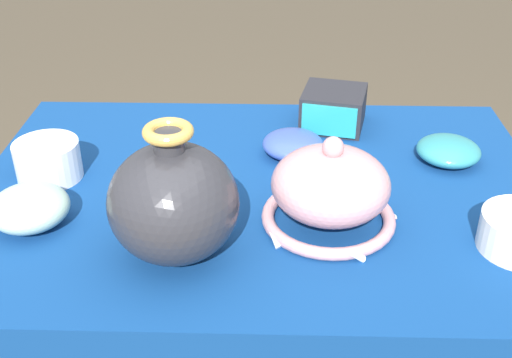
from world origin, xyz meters
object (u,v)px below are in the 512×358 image
object	(u,v)px
vase_dome_bell	(330,191)
mosaic_tile_box	(333,108)
bowl_shallow_teal	(448,151)
bowl_shallow_celadon	(30,207)
vase_tall_bulbous	(174,202)
pot_squat_porcelain	(48,160)
bowl_shallow_cobalt	(293,144)

from	to	relation	value
vase_dome_bell	mosaic_tile_box	xyz separation A→B (m)	(0.04, 0.39, -0.02)
bowl_shallow_teal	bowl_shallow_celadon	world-z (taller)	bowl_shallow_celadon
mosaic_tile_box	bowl_shallow_celadon	bearing A→B (deg)	-131.18
vase_tall_bulbous	bowl_shallow_celadon	xyz separation A→B (m)	(-0.26, 0.07, -0.06)
mosaic_tile_box	bowl_shallow_teal	size ratio (longest dim) A/B	1.26
vase_dome_bell	pot_squat_porcelain	bearing A→B (deg)	165.14
bowl_shallow_celadon	bowl_shallow_cobalt	bearing A→B (deg)	30.19
bowl_shallow_celadon	mosaic_tile_box	bearing A→B (deg)	36.38
vase_tall_bulbous	bowl_shallow_teal	xyz separation A→B (m)	(0.51, 0.32, -0.08)
vase_dome_bell	pot_squat_porcelain	xyz separation A→B (m)	(-0.53, 0.14, -0.03)
mosaic_tile_box	bowl_shallow_teal	bearing A→B (deg)	-23.16
mosaic_tile_box	bowl_shallow_celadon	world-z (taller)	mosaic_tile_box
vase_dome_bell	bowl_shallow_cobalt	bearing A→B (deg)	102.87
vase_dome_bell	bowl_shallow_teal	world-z (taller)	vase_dome_bell
pot_squat_porcelain	bowl_shallow_cobalt	distance (m)	0.49
bowl_shallow_cobalt	bowl_shallow_celadon	world-z (taller)	bowl_shallow_celadon
bowl_shallow_teal	pot_squat_porcelain	distance (m)	0.80
bowl_shallow_cobalt	bowl_shallow_celadon	size ratio (longest dim) A/B	0.93
vase_tall_bulbous	bowl_shallow_celadon	size ratio (longest dim) A/B	1.69
vase_tall_bulbous	pot_squat_porcelain	world-z (taller)	vase_tall_bulbous
pot_squat_porcelain	bowl_shallow_cobalt	size ratio (longest dim) A/B	0.99
mosaic_tile_box	pot_squat_porcelain	distance (m)	0.62
bowl_shallow_teal	bowl_shallow_cobalt	bearing A→B (deg)	176.45
bowl_shallow_celadon	vase_tall_bulbous	bearing A→B (deg)	-15.74
mosaic_tile_box	bowl_shallow_teal	xyz separation A→B (m)	(0.22, -0.16, -0.02)
vase_dome_bell	bowl_shallow_teal	xyz separation A→B (m)	(0.26, 0.23, -0.04)
vase_dome_bell	vase_tall_bulbous	bearing A→B (deg)	-159.69
bowl_shallow_teal	pot_squat_porcelain	size ratio (longest dim) A/B	1.02
vase_tall_bulbous	pot_squat_porcelain	xyz separation A→B (m)	(-0.28, 0.24, -0.06)
pot_squat_porcelain	bowl_shallow_cobalt	world-z (taller)	pot_squat_porcelain
bowl_shallow_teal	bowl_shallow_cobalt	xyz separation A→B (m)	(-0.32, 0.02, -0.00)
vase_tall_bulbous	mosaic_tile_box	xyz separation A→B (m)	(0.29, 0.48, -0.06)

